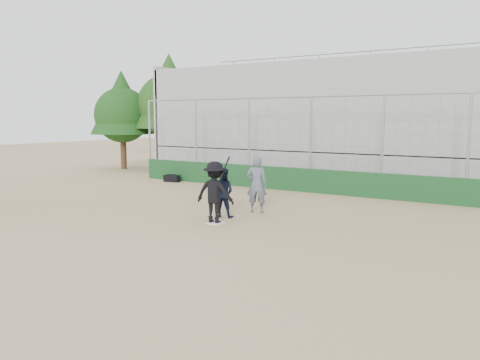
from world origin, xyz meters
The scene contains 10 objects.
ground centered at (0.00, 0.00, 0.00)m, with size 90.00×90.00×0.00m, color olive.
home_plate centered at (0.00, 0.00, 0.01)m, with size 0.44×0.44×0.02m, color white.
backstop centered at (0.00, 7.00, 0.96)m, with size 18.10×0.25×4.04m.
bleachers centered at (0.00, 11.95, 2.92)m, with size 20.25×6.70×6.98m.
tree_left centered at (-11.00, 11.00, 4.39)m, with size 4.48×4.48×7.00m.
tree_right centered at (-13.50, 9.50, 3.76)m, with size 3.84×3.84×6.00m.
batter_at_plate centered at (-0.06, 0.07, 0.93)m, with size 1.27×0.85×1.99m.
catcher_crouched centered at (-0.30, 0.85, 0.54)m, with size 0.85×0.70×1.08m.
umpire centered at (0.24, 2.06, 0.85)m, with size 0.69×0.45×1.70m, color #525968.
equipment_bag centered at (-7.06, 6.41, 0.17)m, with size 0.82×0.41×0.38m.
Camera 1 is at (7.83, -11.22, 3.12)m, focal length 35.00 mm.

